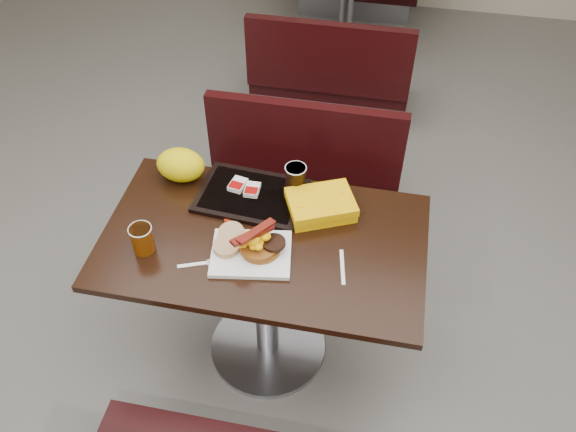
% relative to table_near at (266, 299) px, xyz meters
% --- Properties ---
extents(floor, '(6.00, 7.00, 0.01)m').
position_rel_table_near_xyz_m(floor, '(0.00, 0.00, -0.38)').
color(floor, slate).
rests_on(floor, ground).
extents(table_near, '(1.20, 0.70, 0.75)m').
position_rel_table_near_xyz_m(table_near, '(0.00, 0.00, 0.00)').
color(table_near, black).
rests_on(table_near, floor).
extents(bench_near_n, '(1.00, 0.46, 0.72)m').
position_rel_table_near_xyz_m(bench_near_n, '(0.00, 0.70, -0.02)').
color(bench_near_n, black).
rests_on(bench_near_n, floor).
extents(table_far, '(1.20, 0.70, 0.75)m').
position_rel_table_near_xyz_m(table_far, '(0.00, 2.60, 0.00)').
color(table_far, black).
rests_on(table_far, floor).
extents(bench_far_s, '(1.00, 0.46, 0.72)m').
position_rel_table_near_xyz_m(bench_far_s, '(0.00, 1.90, -0.02)').
color(bench_far_s, black).
rests_on(bench_far_s, floor).
extents(platter, '(0.32, 0.26, 0.02)m').
position_rel_table_near_xyz_m(platter, '(-0.02, -0.09, 0.38)').
color(platter, white).
rests_on(platter, table_near).
extents(pancake_stack, '(0.15, 0.15, 0.03)m').
position_rel_table_near_xyz_m(pancake_stack, '(0.01, -0.07, 0.41)').
color(pancake_stack, brown).
rests_on(pancake_stack, platter).
extents(sausage_patty, '(0.10, 0.10, 0.01)m').
position_rel_table_near_xyz_m(sausage_patty, '(0.05, -0.06, 0.43)').
color(sausage_patty, black).
rests_on(sausage_patty, pancake_stack).
extents(scrambled_eggs, '(0.10, 0.08, 0.05)m').
position_rel_table_near_xyz_m(scrambled_eggs, '(-0.02, -0.08, 0.45)').
color(scrambled_eggs, '#FFA105').
rests_on(scrambled_eggs, pancake_stack).
extents(bacon_strips, '(0.17, 0.18, 0.01)m').
position_rel_table_near_xyz_m(bacon_strips, '(-0.02, -0.08, 0.48)').
color(bacon_strips, '#420804').
rests_on(bacon_strips, scrambled_eggs).
extents(muffin_bottom, '(0.11, 0.11, 0.02)m').
position_rel_table_near_xyz_m(muffin_bottom, '(-0.12, -0.09, 0.40)').
color(muffin_bottom, tan).
rests_on(muffin_bottom, platter).
extents(muffin_top, '(0.10, 0.10, 0.06)m').
position_rel_table_near_xyz_m(muffin_top, '(-0.11, -0.04, 0.41)').
color(muffin_top, tan).
rests_on(muffin_top, platter).
extents(coffee_cup_near, '(0.09, 0.09, 0.11)m').
position_rel_table_near_xyz_m(coffee_cup_near, '(-0.41, -0.14, 0.43)').
color(coffee_cup_near, '#9B4705').
rests_on(coffee_cup_near, table_near).
extents(fork, '(0.15, 0.08, 0.00)m').
position_rel_table_near_xyz_m(fork, '(-0.22, -0.17, 0.38)').
color(fork, white).
rests_on(fork, table_near).
extents(knife, '(0.04, 0.16, 0.00)m').
position_rel_table_near_xyz_m(knife, '(0.31, -0.08, 0.38)').
color(knife, white).
rests_on(knife, table_near).
extents(condiment_syrup, '(0.04, 0.04, 0.01)m').
position_rel_table_near_xyz_m(condiment_syrup, '(-0.15, 0.07, 0.38)').
color(condiment_syrup, '#B92207').
rests_on(condiment_syrup, table_near).
extents(condiment_ketchup, '(0.04, 0.04, 0.01)m').
position_rel_table_near_xyz_m(condiment_ketchup, '(-0.04, 0.12, 0.38)').
color(condiment_ketchup, '#8C0504').
rests_on(condiment_ketchup, table_near).
extents(tray, '(0.43, 0.32, 0.02)m').
position_rel_table_near_xyz_m(tray, '(-0.10, 0.20, 0.38)').
color(tray, black).
rests_on(tray, table_near).
extents(hashbrown_sleeve_left, '(0.07, 0.09, 0.02)m').
position_rel_table_near_xyz_m(hashbrown_sleeve_left, '(-0.16, 0.23, 0.40)').
color(hashbrown_sleeve_left, silver).
rests_on(hashbrown_sleeve_left, tray).
extents(hashbrown_sleeve_right, '(0.06, 0.08, 0.02)m').
position_rel_table_near_xyz_m(hashbrown_sleeve_right, '(-0.09, 0.22, 0.40)').
color(hashbrown_sleeve_right, silver).
rests_on(hashbrown_sleeve_right, tray).
extents(coffee_cup_far, '(0.09, 0.09, 0.11)m').
position_rel_table_near_xyz_m(coffee_cup_far, '(0.07, 0.27, 0.45)').
color(coffee_cup_far, black).
rests_on(coffee_cup_far, tray).
extents(clamshell, '(0.30, 0.27, 0.07)m').
position_rel_table_near_xyz_m(clamshell, '(0.19, 0.18, 0.41)').
color(clamshell, '#F4AF04').
rests_on(clamshell, table_near).
extents(paper_bag, '(0.21, 0.17, 0.14)m').
position_rel_table_near_xyz_m(paper_bag, '(-0.40, 0.26, 0.44)').
color(paper_bag, yellow).
rests_on(paper_bag, table_near).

